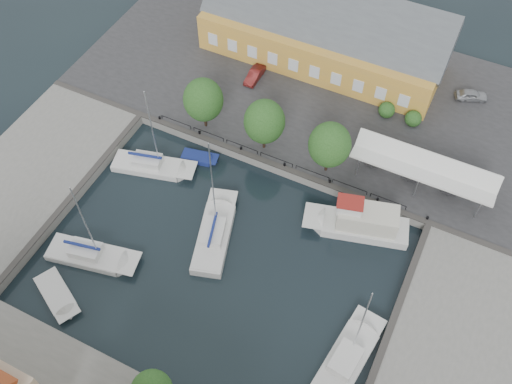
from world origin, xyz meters
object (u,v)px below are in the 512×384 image
(launch_sw, at_px, (57,296))
(launch_nw, at_px, (199,159))
(west_boat_d, at_px, (92,256))
(west_boat_a, at_px, (152,167))
(car_silver, at_px, (471,95))
(trawler, at_px, (360,224))
(center_sailboat, at_px, (215,235))
(east_boat_c, at_px, (346,360))
(warehouse, at_px, (320,30))
(tent_canopy, at_px, (425,166))
(car_red, at_px, (255,75))

(launch_sw, relative_size, launch_nw, 1.43)
(west_boat_d, bearing_deg, west_boat_a, 93.33)
(car_silver, bearing_deg, trawler, 143.70)
(center_sailboat, distance_m, east_boat_c, 16.69)
(warehouse, relative_size, west_boat_d, 2.42)
(tent_canopy, distance_m, trawler, 8.43)
(center_sailboat, distance_m, launch_nw, 9.91)
(car_red, height_order, center_sailboat, center_sailboat)
(tent_canopy, relative_size, east_boat_c, 1.21)
(warehouse, distance_m, tent_canopy, 21.63)
(warehouse, bearing_deg, center_sailboat, -88.10)
(center_sailboat, bearing_deg, trawler, 29.54)
(trawler, relative_size, launch_nw, 2.54)
(west_boat_a, bearing_deg, launch_nw, 40.64)
(center_sailboat, bearing_deg, car_red, 105.90)
(center_sailboat, relative_size, launch_sw, 2.21)
(east_boat_c, relative_size, launch_sw, 1.96)
(car_red, relative_size, center_sailboat, 0.28)
(warehouse, height_order, car_red, warehouse)
(tent_canopy, bearing_deg, car_red, 163.23)
(warehouse, bearing_deg, trawler, -58.20)
(west_boat_a, bearing_deg, east_boat_c, -22.30)
(car_red, bearing_deg, launch_nw, -91.56)
(car_red, relative_size, west_boat_a, 0.31)
(warehouse, height_order, trawler, warehouse)
(trawler, xyz_separation_m, launch_nw, (-18.24, 0.91, -0.93))
(center_sailboat, bearing_deg, west_boat_a, 155.40)
(west_boat_a, distance_m, launch_nw, 4.98)
(car_silver, xyz_separation_m, west_boat_a, (-27.37, -23.69, -1.34))
(warehouse, bearing_deg, east_boat_c, -63.95)
(trawler, xyz_separation_m, west_boat_a, (-22.02, -2.32, -0.75))
(center_sailboat, relative_size, west_boat_d, 1.10)
(launch_nw, bearing_deg, launch_sw, -100.24)
(trawler, bearing_deg, warehouse, 121.80)
(tent_canopy, relative_size, launch_sw, 2.38)
(trawler, bearing_deg, launch_nw, 177.13)
(warehouse, bearing_deg, west_boat_d, -103.37)
(center_sailboat, distance_m, west_boat_d, 11.62)
(east_boat_c, bearing_deg, west_boat_a, 157.70)
(center_sailboat, relative_size, launch_nw, 3.15)
(tent_canopy, distance_m, launch_sw, 36.25)
(car_red, height_order, west_boat_d, west_boat_d)
(launch_sw, bearing_deg, warehouse, 77.56)
(tent_canopy, bearing_deg, west_boat_d, -139.74)
(trawler, relative_size, launch_sw, 1.78)
(launch_nw, bearing_deg, tent_canopy, 15.99)
(tent_canopy, bearing_deg, car_silver, 82.81)
(trawler, height_order, west_boat_d, west_boat_d)
(tent_canopy, relative_size, launch_nw, 3.39)
(center_sailboat, distance_m, trawler, 13.93)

